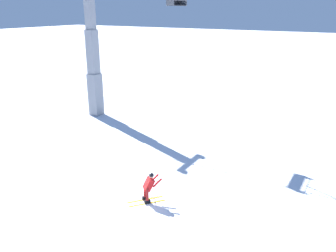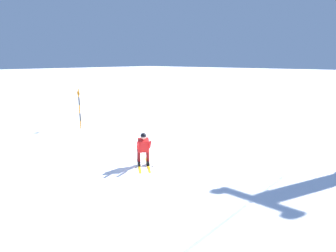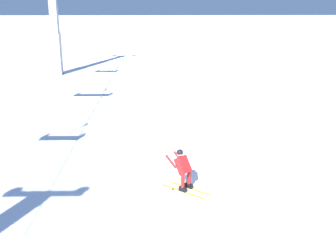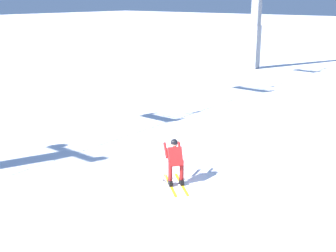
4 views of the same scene
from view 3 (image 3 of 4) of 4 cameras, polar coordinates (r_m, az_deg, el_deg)
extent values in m
plane|color=white|center=(14.01, 7.63, -10.31)|extent=(260.00, 260.00, 0.00)
cube|color=yellow|center=(14.66, 1.99, -8.80)|extent=(1.18, 1.41, 0.01)
cube|color=black|center=(14.63, 2.00, -8.50)|extent=(0.26, 0.29, 0.16)
cylinder|color=maroon|center=(14.46, 2.01, -7.08)|extent=(0.13, 0.13, 0.63)
cube|color=yellow|center=(14.93, 2.82, -8.32)|extent=(1.18, 1.41, 0.01)
cube|color=black|center=(14.89, 2.82, -8.02)|extent=(0.26, 0.29, 0.16)
cylinder|color=maroon|center=(14.72, 2.84, -6.62)|extent=(0.13, 0.13, 0.63)
cube|color=red|center=(14.50, 2.02, -5.26)|extent=(0.64, 0.65, 0.64)
sphere|color=beige|center=(14.43, 1.61, -3.73)|extent=(0.21, 0.21, 0.21)
sphere|color=black|center=(14.42, 1.61, -3.60)|extent=(0.23, 0.23, 0.23)
cylinder|color=red|center=(14.48, 0.39, -4.83)|extent=(0.37, 0.42, 0.42)
cylinder|color=gray|center=(14.69, 0.18, -6.93)|extent=(0.22, 0.44, 1.08)
cylinder|color=black|center=(14.72, 0.61, -8.49)|extent=(0.07, 0.07, 0.01)
cylinder|color=red|center=(14.82, 1.49, -4.30)|extent=(0.37, 0.42, 0.42)
cylinder|color=gray|center=(15.09, 1.48, -6.26)|extent=(0.40, 0.30, 1.08)
cylinder|color=black|center=(15.19, 2.11, -7.66)|extent=(0.07, 0.07, 0.01)
cube|color=gray|center=(36.88, -14.75, 9.38)|extent=(0.73, 0.73, 3.47)
cube|color=gray|center=(36.59, -15.17, 14.76)|extent=(0.61, 0.61, 3.47)
camera|label=1|loc=(24.81, 31.02, 19.83)|focal=36.94mm
camera|label=2|loc=(22.46, -20.73, 10.43)|focal=31.57mm
camera|label=4|loc=(9.31, 66.72, 1.87)|focal=46.55mm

